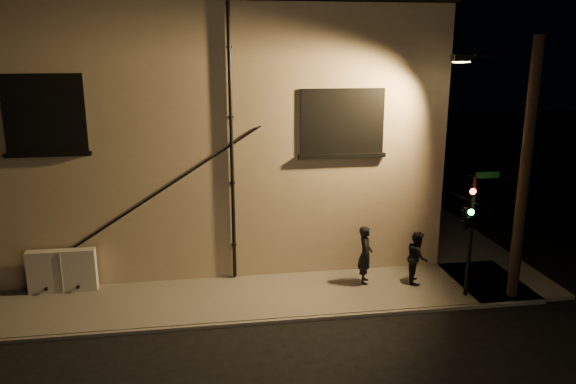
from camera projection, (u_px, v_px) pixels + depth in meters
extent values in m
plane|color=black|center=(308.00, 320.00, 15.30)|extent=(90.00, 90.00, 0.00)
cube|color=#595650|center=(197.00, 301.00, 16.27)|extent=(20.00, 3.00, 0.12)
cube|color=#595650|center=(422.00, 219.00, 23.90)|extent=(3.00, 16.00, 0.12)
cube|color=tan|center=(193.00, 123.00, 22.38)|extent=(16.00, 12.00, 8.50)
cube|color=black|center=(188.00, 7.00, 21.26)|extent=(16.20, 12.20, 0.30)
cube|color=black|center=(45.00, 113.00, 15.74)|extent=(2.20, 0.10, 2.20)
cube|color=black|center=(45.00, 113.00, 15.75)|extent=(1.98, 0.05, 1.98)
cube|color=black|center=(342.00, 121.00, 17.12)|extent=(2.60, 0.10, 2.00)
cube|color=black|center=(342.00, 121.00, 17.13)|extent=(2.38, 0.05, 1.78)
cylinder|color=black|center=(232.00, 147.00, 16.73)|extent=(0.11, 0.11, 8.30)
cylinder|color=black|center=(159.00, 192.00, 16.77)|extent=(5.96, 0.04, 3.75)
cylinder|color=black|center=(163.00, 190.00, 16.77)|extent=(5.96, 0.04, 3.75)
cube|color=#B8B4AF|center=(62.00, 271.00, 16.66)|extent=(1.96, 0.33, 1.29)
imported|color=black|center=(365.00, 255.00, 17.19)|extent=(0.58, 0.75, 1.83)
imported|color=black|center=(417.00, 257.00, 17.26)|extent=(0.83, 0.94, 1.64)
cylinder|color=black|center=(470.00, 238.00, 16.10)|extent=(0.12, 0.12, 3.56)
imported|color=black|center=(467.00, 214.00, 15.76)|extent=(0.72, 2.18, 0.86)
sphere|color=#FF140C|center=(473.00, 192.00, 15.42)|extent=(0.17, 0.17, 0.17)
sphere|color=#14FF3F|center=(471.00, 212.00, 15.57)|extent=(0.17, 0.17, 0.17)
cube|color=#0C4C1E|center=(487.00, 175.00, 15.69)|extent=(0.70, 0.03, 0.18)
cylinder|color=black|center=(525.00, 174.00, 15.62)|extent=(0.31, 0.31, 7.53)
cylinder|color=black|center=(499.00, 54.00, 15.21)|extent=(1.91, 1.04, 0.10)
cube|color=black|center=(462.00, 58.00, 15.64)|extent=(0.55, 0.28, 0.18)
cube|color=#FFC672|center=(461.00, 62.00, 15.67)|extent=(0.42, 0.20, 0.04)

